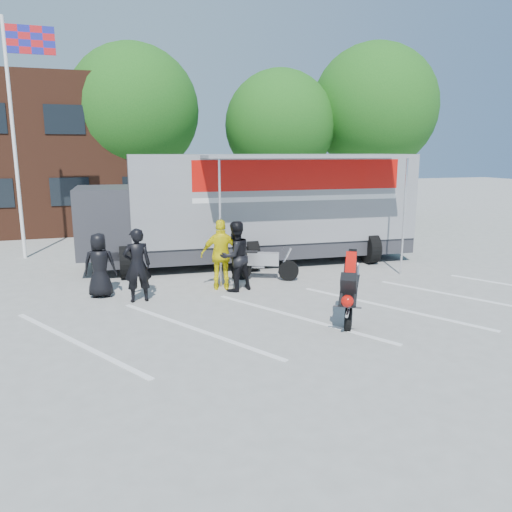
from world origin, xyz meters
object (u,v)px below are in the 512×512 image
stunt_bike_rider (350,321)px  spectator_leather_a (100,265)px  flagpole (19,110)px  parked_motorcycle (265,280)px  spectator_leather_c (235,256)px  spectator_leather_b (137,265)px  spectator_hivis (222,255)px  transporter_truck (258,262)px  tree_right (374,108)px  tree_mid (280,126)px  tree_left (133,111)px

stunt_bike_rider → spectator_leather_a: size_ratio=1.08×
flagpole → stunt_bike_rider: bearing=-52.1°
parked_motorcycle → spectator_leather_c: spectator_leather_c is taller
spectator_leather_a → spectator_leather_b: bearing=150.2°
parked_motorcycle → spectator_hivis: bearing=134.4°
flagpole → parked_motorcycle: 10.15m
spectator_hivis → transporter_truck: bearing=-112.0°
spectator_leather_a → spectator_hivis: spectator_hivis is taller
tree_right → spectator_hivis: (-10.87, -10.62, -4.92)m
tree_mid → spectator_hivis: size_ratio=4.01×
tree_right → parked_motorcycle: tree_right is taller
tree_left → spectator_hivis: tree_left is taller
spectator_leather_b → tree_right: bearing=-142.7°
parked_motorcycle → spectator_leather_c: bearing=149.1°
transporter_truck → parked_motorcycle: 2.37m
spectator_leather_a → spectator_hivis: size_ratio=0.87×
transporter_truck → spectator_leather_c: (-1.67, -3.11, 0.95)m
tree_mid → spectator_leather_a: (-9.03, -10.86, -4.11)m
flagpole → tree_right: tree_right is taller
parked_motorcycle → stunt_bike_rider: stunt_bike_rider is taller
spectator_leather_b → spectator_leather_c: 2.59m
spectator_leather_b → stunt_bike_rider: bearing=142.8°
tree_right → stunt_bike_rider: (-8.80, -14.05, -5.88)m
spectator_hivis → stunt_bike_rider: bearing=133.7°
spectator_hivis → spectator_leather_b: bearing=24.4°
parked_motorcycle → spectator_leather_b: bearing=128.9°
flagpole → spectator_leather_a: 7.55m
parked_motorcycle → spectator_leather_b: size_ratio=1.08×
flagpole → spectator_leather_c: bearing=-48.3°
tree_left → transporter_truck: 11.25m
spectator_leather_c → spectator_leather_b: bearing=-15.9°
spectator_hivis → flagpole: bearing=-35.9°
transporter_truck → parked_motorcycle: transporter_truck is taller
tree_right → spectator_leather_b: tree_right is taller
transporter_truck → stunt_bike_rider: 6.29m
spectator_leather_b → spectator_hivis: spectator_hivis is taller
tree_left → tree_right: (12.00, -1.50, 0.31)m
tree_mid → spectator_leather_a: tree_mid is taller
flagpole → spectator_hivis: (5.38, -6.12, -4.09)m
transporter_truck → stunt_bike_rider: bearing=-85.9°
tree_mid → spectator_leather_b: bearing=-125.1°
spectator_leather_b → spectator_leather_a: bearing=-42.2°
transporter_truck → spectator_hivis: spectator_hivis is taller
flagpole → tree_right: size_ratio=0.88×
tree_left → tree_mid: (7.00, -1.00, -0.62)m
transporter_truck → spectator_leather_c: spectator_leather_c is taller
tree_left → parked_motorcycle: bearing=-77.5°
tree_mid → spectator_hivis: (-5.87, -11.12, -3.99)m
flagpole → spectator_hivis: 9.12m
tree_left → spectator_leather_a: size_ratio=5.15×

